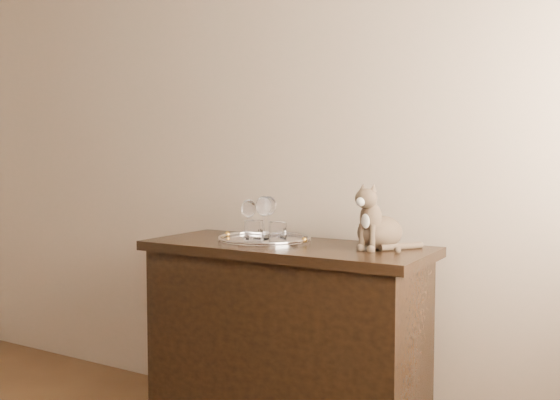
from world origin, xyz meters
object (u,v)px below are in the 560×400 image
at_px(sideboard, 286,344).
at_px(tumbler_a, 278,232).
at_px(tumbler_b, 254,231).
at_px(wine_glass_c, 249,219).
at_px(cat, 380,216).
at_px(wine_glass_d, 264,217).
at_px(tray, 264,240).
at_px(wine_glass_b, 269,216).

bearing_deg(sideboard, tumbler_a, -157.25).
relative_size(sideboard, tumbler_b, 13.54).
height_order(sideboard, tumbler_b, tumbler_b).
height_order(wine_glass_c, cat, cat).
bearing_deg(tumbler_a, sideboard, 22.75).
distance_m(wine_glass_d, tumbler_a, 0.14).
relative_size(tumbler_a, tumbler_b, 0.93).
bearing_deg(sideboard, tumbler_b, -153.96).
bearing_deg(tray, cat, 5.47).
distance_m(wine_glass_c, tumbler_a, 0.19).
distance_m(tray, cat, 0.53).
xyz_separation_m(tray, tumbler_b, (0.00, -0.09, 0.05)).
bearing_deg(cat, tumbler_a, -156.69).
bearing_deg(sideboard, cat, 11.53).
bearing_deg(sideboard, wine_glass_c, 171.27).
bearing_deg(tumbler_b, tumbler_a, 27.18).
bearing_deg(wine_glass_b, tumbler_a, -45.67).
relative_size(sideboard, tumbler_a, 14.51).
bearing_deg(tumbler_a, wine_glass_b, 134.33).
bearing_deg(wine_glass_b, wine_glass_c, -124.44).
distance_m(sideboard, wine_glass_b, 0.56).
distance_m(wine_glass_b, tumbler_b, 0.18).
bearing_deg(wine_glass_c, sideboard, -8.73).
xyz_separation_m(sideboard, tray, (-0.12, 0.03, 0.43)).
bearing_deg(cat, tray, -163.66).
xyz_separation_m(wine_glass_b, cat, (0.54, -0.03, 0.03)).
relative_size(sideboard, wine_glass_b, 6.67).
height_order(tumbler_a, tumbler_b, tumbler_b).
height_order(sideboard, cat, cat).
bearing_deg(tray, wine_glass_c, 178.40).
distance_m(sideboard, cat, 0.68).
xyz_separation_m(wine_glass_c, tumbler_b, (0.09, -0.09, -0.04)).
relative_size(sideboard, wine_glass_d, 6.51).
distance_m(sideboard, tumbler_b, 0.50).
bearing_deg(tumbler_a, wine_glass_c, 165.51).
bearing_deg(cat, wine_glass_b, -172.61).
distance_m(tumbler_a, cat, 0.43).
distance_m(tray, wine_glass_d, 0.10).
height_order(wine_glass_b, wine_glass_c, wine_glass_b).
bearing_deg(wine_glass_b, cat, -3.48).
xyz_separation_m(wine_glass_d, tumbler_a, (0.11, -0.06, -0.05)).
height_order(tray, wine_glass_c, wine_glass_c).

